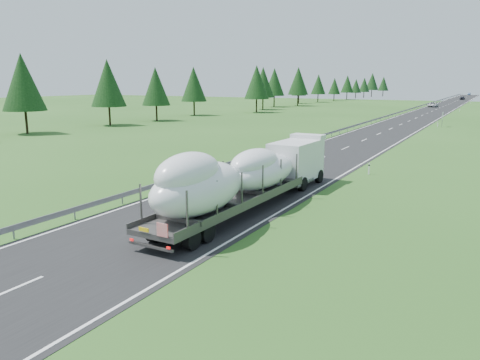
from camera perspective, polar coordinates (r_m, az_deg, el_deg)
The scene contains 10 objects.
ground at distance 20.68m, azimuth -26.23°, elevation -12.03°, with size 400.00×400.00×0.00m, color #27511B.
road_surface at distance 111.88m, azimuth 20.75°, elevation 7.11°, with size 10.00×400.00×0.02m, color black.
guardrail at distance 112.66m, azimuth 18.09°, elevation 7.63°, with size 0.10×400.00×0.76m.
marker_posts at distance 165.88m, azimuth 25.85°, elevation 8.22°, with size 0.13×350.08×1.00m.
highway_sign at distance 91.08m, azimuth 23.46°, elevation 7.10°, with size 0.08×0.90×2.60m.
tree_line_left at distance 130.42m, azimuth 0.95°, elevation 11.66°, with size 15.78×282.29×12.54m.
boat_truck at distance 28.90m, azimuth 0.67°, elevation 0.69°, with size 3.40×20.34×4.48m.
distant_van at distance 160.20m, azimuth 22.46°, elevation 8.50°, with size 2.61×5.67×1.57m, color silver.
distant_car_dark at distance 228.44m, azimuth 25.47°, elevation 9.01°, with size 1.78×4.43×1.51m, color black.
distant_car_blue at distance 305.31m, azimuth 26.14°, elevation 9.41°, with size 1.55×4.45×1.47m, color #182C45.
Camera 1 is at (15.97, -10.45, 7.98)m, focal length 35.00 mm.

